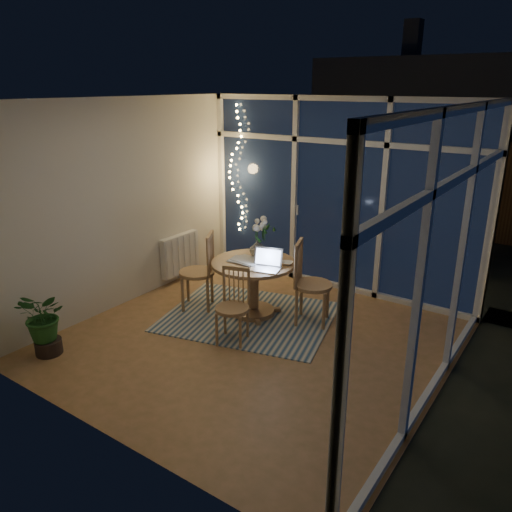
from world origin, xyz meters
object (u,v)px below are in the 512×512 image
at_px(laptop, 265,259).
at_px(flower_vase, 258,249).
at_px(potted_plant, 45,321).
at_px(chair_left, 197,271).
at_px(chair_right, 313,283).
at_px(dining_table, 253,288).
at_px(chair_front, 232,307).

bearing_deg(laptop, flower_vase, 119.52).
bearing_deg(potted_plant, flower_vase, 61.98).
relative_size(flower_vase, potted_plant, 0.28).
bearing_deg(chair_left, laptop, 65.51).
relative_size(chair_right, laptop, 2.98).
relative_size(dining_table, flower_vase, 4.88).
relative_size(chair_left, laptop, 2.93).
height_order(chair_front, laptop, laptop).
bearing_deg(chair_right, dining_table, 87.47).
distance_m(chair_left, laptop, 1.02).
height_order(chair_right, flower_vase, chair_right).
bearing_deg(chair_front, laptop, 66.21).
distance_m(dining_table, flower_vase, 0.50).
xyz_separation_m(chair_right, laptop, (-0.45, -0.36, 0.31)).
xyz_separation_m(chair_left, laptop, (0.97, 0.10, 0.32)).
bearing_deg(chair_right, flower_vase, 72.25).
bearing_deg(laptop, potted_plant, -143.15).
xyz_separation_m(chair_left, chair_front, (0.92, -0.47, -0.08)).
relative_size(dining_table, potted_plant, 1.35).
bearing_deg(flower_vase, chair_front, -73.02).
xyz_separation_m(dining_table, potted_plant, (-1.25, -2.04, 0.03)).
bearing_deg(laptop, chair_right, 24.41).
bearing_deg(potted_plant, chair_front, 42.17).
xyz_separation_m(chair_right, chair_front, (-0.50, -0.92, -0.09)).
xyz_separation_m(chair_left, chair_right, (1.42, 0.46, 0.01)).
xyz_separation_m(dining_table, chair_front, (0.21, -0.71, 0.08)).
xyz_separation_m(dining_table, laptop, (0.26, -0.15, 0.48)).
height_order(dining_table, potted_plant, potted_plant).
xyz_separation_m(chair_left, potted_plant, (-0.55, -1.79, -0.13)).
bearing_deg(chair_front, dining_table, 88.03).
bearing_deg(chair_left, flower_vase, 94.21).
bearing_deg(dining_table, flower_vase, 108.53).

